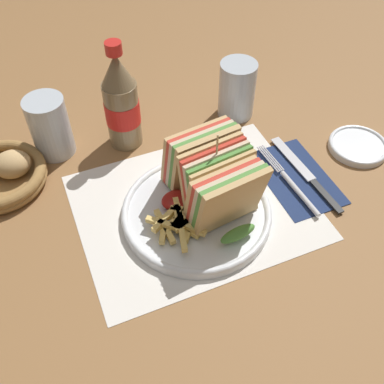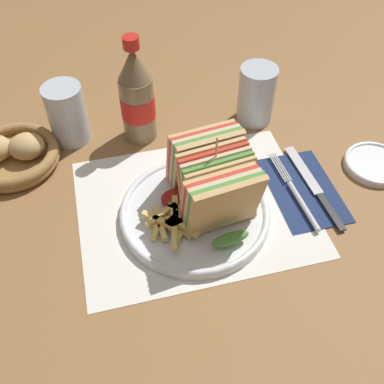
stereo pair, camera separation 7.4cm
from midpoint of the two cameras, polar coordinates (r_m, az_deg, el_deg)
ground_plane at (r=0.74m, az=-3.34°, el=-5.46°), size 4.00×4.00×0.00m
placemat at (r=0.77m, az=-2.45°, el=-2.00°), size 0.40×0.32×0.00m
plate_main at (r=0.75m, az=-2.24°, el=-2.71°), size 0.25×0.25×0.02m
club_sandwich at (r=0.72m, az=-0.10°, el=1.48°), size 0.13×0.20×0.15m
fries_pile at (r=0.72m, az=-4.33°, el=-3.85°), size 0.11×0.10×0.02m
ketchup_blob at (r=0.75m, az=-4.80°, el=-1.19°), size 0.05×0.04×0.02m
napkin at (r=0.83m, az=10.58°, el=1.71°), size 0.11×0.18×0.00m
fork at (r=0.81m, az=10.12°, el=0.80°), size 0.02×0.19×0.01m
knife at (r=0.84m, az=11.89°, el=2.15°), size 0.03×0.21×0.00m
coke_bottle_near at (r=0.85m, az=-11.49°, el=10.89°), size 0.07×0.07×0.21m
glass_near at (r=0.93m, az=3.40°, el=12.73°), size 0.07×0.07×0.12m
glass_far at (r=0.89m, az=-19.79°, el=7.28°), size 0.07×0.07×0.12m
side_saucer at (r=0.92m, az=18.20°, el=5.50°), size 0.11×0.11×0.01m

